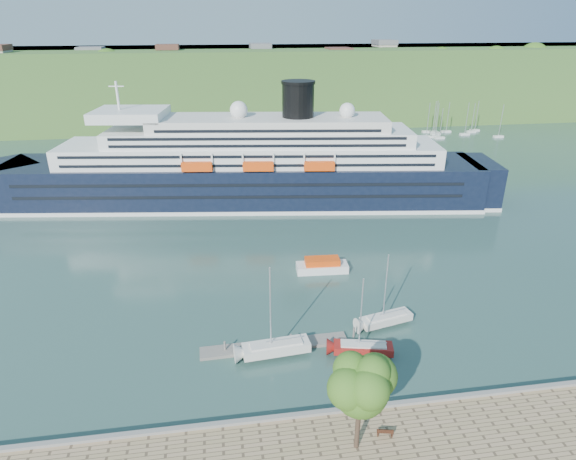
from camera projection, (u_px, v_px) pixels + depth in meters
The scene contains 11 objects.
ground at pixel (310, 422), 42.66m from camera, with size 400.00×400.00×0.00m, color #294A41.
far_hillside at pixel (231, 84), 169.18m from camera, with size 400.00×50.00×24.00m, color #325D25.
quay_coping at pixel (310, 414), 42.02m from camera, with size 220.00×0.50×0.30m, color slate.
cruise_ship at pixel (240, 144), 89.62m from camera, with size 102.20×14.88×22.95m, color black, non-canonical shape.
park_bench at pixel (385, 431), 39.84m from camera, with size 1.40×0.57×0.90m, color #412112, non-canonical shape.
promenade_tree at pixel (360, 401), 37.06m from camera, with size 5.79×5.79×9.60m, color #33631A, non-canonical shape.
floating_pontoon at pixel (275, 346), 52.35m from camera, with size 16.11×1.97×0.36m, color gray, non-canonical shape.
sailboat_white_near at pixel (276, 315), 49.05m from camera, with size 7.88×2.19×10.18m, color silver, non-canonical shape.
sailboat_red at pixel (365, 320), 49.39m from camera, with size 6.86×1.91×8.86m, color maroon, non-canonical shape.
sailboat_white_far at pixel (389, 292), 54.37m from camera, with size 6.89×1.91×8.90m, color silver, non-canonical shape.
tender_launch at pixel (322, 265), 67.85m from camera, with size 7.31×2.50×2.02m, color #EB460D, non-canonical shape.
Camera 1 is at (-6.78, -31.59, 32.71)m, focal length 30.00 mm.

